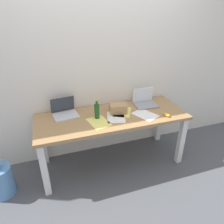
% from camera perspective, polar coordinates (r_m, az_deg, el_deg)
% --- Properties ---
extents(ground_plane, '(8.00, 8.00, 0.00)m').
position_cam_1_polar(ground_plane, '(2.95, 0.00, -13.46)').
color(ground_plane, '#515459').
extents(back_wall, '(5.20, 0.08, 2.60)m').
position_cam_1_polar(back_wall, '(2.70, -2.81, 13.85)').
color(back_wall, silver).
rests_on(back_wall, ground).
extents(desk, '(1.85, 0.69, 0.72)m').
position_cam_1_polar(desk, '(2.58, 0.00, -2.85)').
color(desk, '#A37A4C').
rests_on(desk, ground).
extents(laptop_left, '(0.32, 0.29, 0.21)m').
position_cam_1_polar(laptop_left, '(2.59, -12.97, -0.00)').
color(laptop_left, silver).
rests_on(laptop_left, desk).
extents(laptop_right, '(0.30, 0.25, 0.21)m').
position_cam_1_polar(laptop_right, '(2.84, 9.13, 2.84)').
color(laptop_right, gray).
rests_on(laptop_right, desk).
extents(beer_bottle, '(0.06, 0.06, 0.24)m').
position_cam_1_polar(beer_bottle, '(2.45, -4.20, 0.33)').
color(beer_bottle, '#1E5123').
rests_on(beer_bottle, desk).
extents(computer_mouse, '(0.08, 0.11, 0.03)m').
position_cam_1_polar(computer_mouse, '(2.61, 14.96, -0.75)').
color(computer_mouse, gold).
rests_on(computer_mouse, desk).
extents(cardboard_box, '(0.23, 0.19, 0.11)m').
position_cam_1_polar(cardboard_box, '(2.59, 1.72, 0.99)').
color(cardboard_box, tan).
rests_on(cardboard_box, desk).
extents(paper_yellow_folder, '(0.27, 0.33, 0.00)m').
position_cam_1_polar(paper_yellow_folder, '(2.40, -3.66, -2.81)').
color(paper_yellow_folder, '#F4E06B').
rests_on(paper_yellow_folder, desk).
extents(paper_sheet_near_back, '(0.32, 0.36, 0.00)m').
position_cam_1_polar(paper_sheet_near_back, '(2.63, 2.84, 0.06)').
color(paper_sheet_near_back, '#F4E06B').
rests_on(paper_sheet_near_back, desk).
extents(paper_sheet_center, '(0.28, 0.34, 0.00)m').
position_cam_1_polar(paper_sheet_center, '(2.50, 1.08, -1.39)').
color(paper_sheet_center, white).
rests_on(paper_sheet_center, desk).
extents(paper_sheet_front_right, '(0.32, 0.36, 0.00)m').
position_cam_1_polar(paper_sheet_front_right, '(2.59, 9.19, -0.74)').
color(paper_sheet_front_right, white).
rests_on(paper_sheet_front_right, desk).
extents(water_cooler_jug, '(0.27, 0.27, 0.42)m').
position_cam_1_polar(water_cooler_jug, '(2.72, -28.35, -16.42)').
color(water_cooler_jug, '#598CC6').
rests_on(water_cooler_jug, ground).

